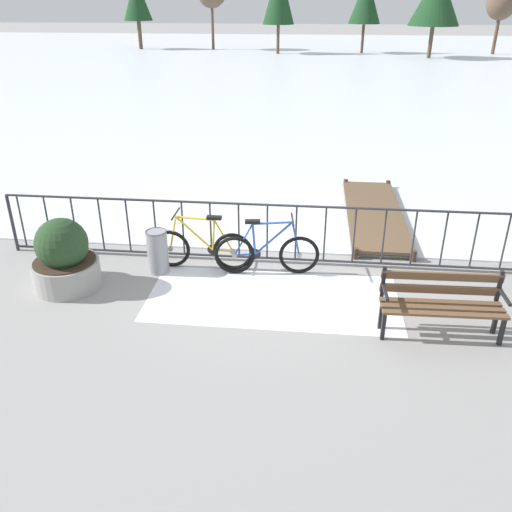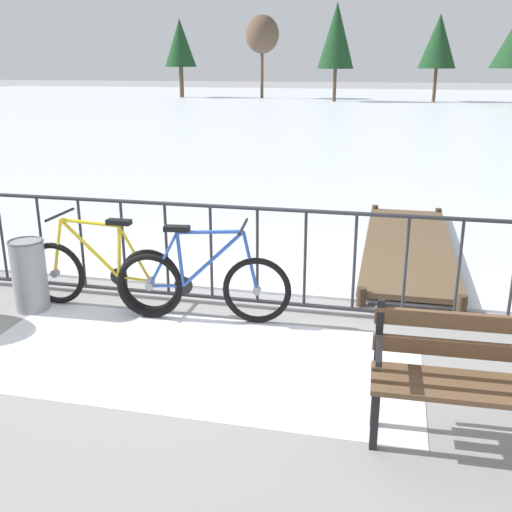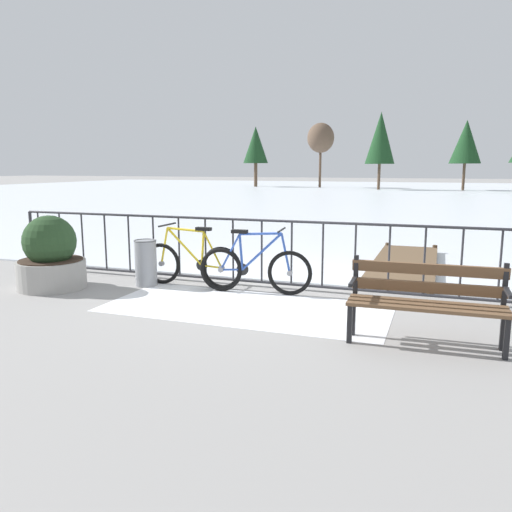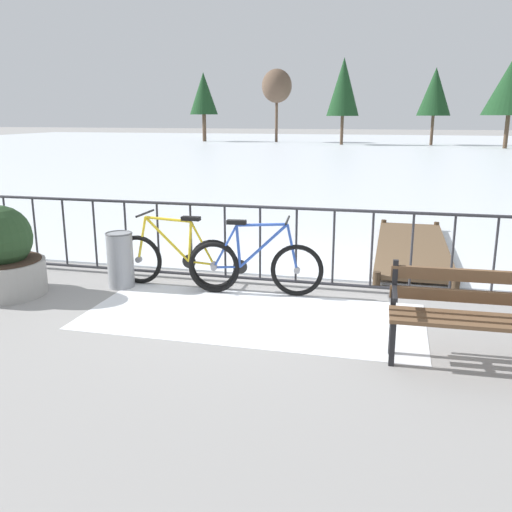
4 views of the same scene
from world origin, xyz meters
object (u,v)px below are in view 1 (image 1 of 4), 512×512
at_px(bicycle_near_railing, 267,253).
at_px(planter_with_shrub, 64,258).
at_px(trash_bin, 158,251).
at_px(park_bench, 442,300).
at_px(bicycle_second, 202,248).

height_order(bicycle_near_railing, planter_with_shrub, planter_with_shrub).
bearing_deg(bicycle_near_railing, trash_bin, -175.96).
xyz_separation_m(park_bench, trash_bin, (-4.23, 1.33, -0.14)).
relative_size(bicycle_second, trash_bin, 2.34).
bearing_deg(trash_bin, bicycle_near_railing, 4.04).
xyz_separation_m(bicycle_near_railing, planter_with_shrub, (-3.07, -0.76, 0.12)).
distance_m(park_bench, planter_with_shrub, 5.57).
bearing_deg(planter_with_shrub, bicycle_second, 22.78).
height_order(bicycle_near_railing, park_bench, bicycle_near_railing).
distance_m(bicycle_near_railing, bicycle_second, 1.09).
relative_size(bicycle_near_railing, planter_with_shrub, 1.51).
distance_m(bicycle_near_railing, planter_with_shrub, 3.17).
distance_m(bicycle_near_railing, park_bench, 2.86).
bearing_deg(park_bench, planter_with_shrub, 172.83).
xyz_separation_m(bicycle_second, trash_bin, (-0.69, -0.20, 0.00)).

